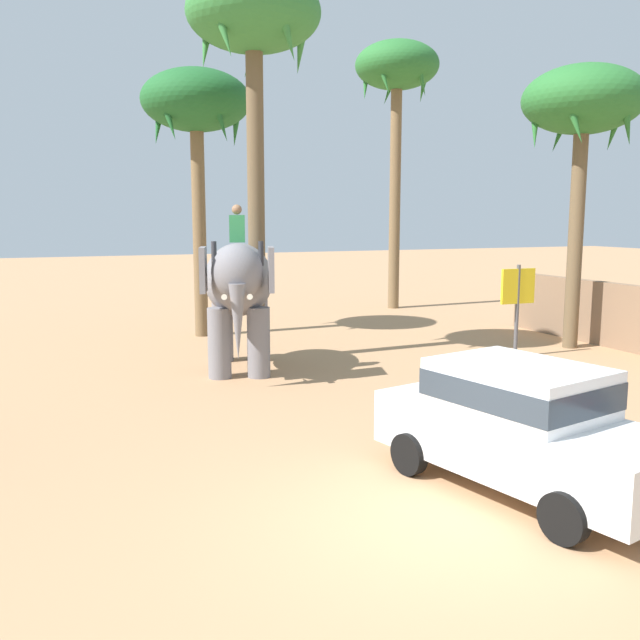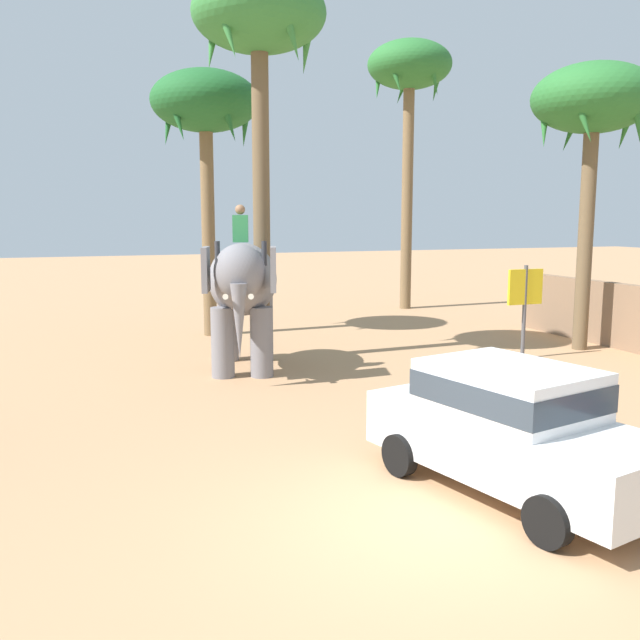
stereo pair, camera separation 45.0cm
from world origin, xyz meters
name	(u,v)px [view 2 (the right image)]	position (x,y,z in m)	size (l,w,h in m)	color
ground_plane	(413,532)	(0.00, 0.00, 0.00)	(120.00, 120.00, 0.00)	tan
car_sedan_foreground	(511,424)	(1.76, 0.62, 0.93)	(2.55, 4.37, 1.70)	white
elephant_with_mahout	(243,287)	(0.27, 8.98, 1.99)	(2.51, 4.02, 3.88)	slate
palm_tree_behind_elephant	(593,106)	(9.60, 8.32, 6.48)	(3.20, 3.20, 7.59)	brown
palm_tree_near_hut	(259,27)	(1.01, 9.91, 8.05)	(3.20, 3.20, 9.27)	brown
palm_tree_left_of_road	(205,109)	(0.52, 14.13, 6.76)	(3.20, 3.20, 7.88)	brown
palm_tree_far_back	(409,76)	(9.05, 17.63, 8.91)	(3.20, 3.20, 10.21)	brown
signboard_yellow	(525,293)	(7.35, 7.83, 1.69)	(1.00, 0.10, 2.40)	#4C4C51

